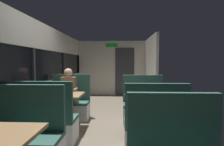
# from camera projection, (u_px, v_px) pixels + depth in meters

# --- Properties ---
(ground_plane) EXTENTS (3.30, 9.20, 0.02)m
(ground_plane) POSITION_uv_depth(u_px,v_px,m) (103.00, 131.00, 3.83)
(ground_plane) COLOR #665B4C
(carriage_window_panel_left) EXTENTS (0.09, 8.48, 2.30)m
(carriage_window_panel_left) POSITION_uv_depth(u_px,v_px,m) (33.00, 77.00, 3.82)
(carriage_window_panel_left) COLOR beige
(carriage_window_panel_left) RESTS_ON ground_plane
(carriage_end_bulkhead) EXTENTS (2.90, 0.11, 2.30)m
(carriage_end_bulkhead) POSITION_uv_depth(u_px,v_px,m) (113.00, 68.00, 7.94)
(carriage_end_bulkhead) COLOR beige
(carriage_end_bulkhead) RESTS_ON ground_plane
(carriage_aisle_panel_right) EXTENTS (0.08, 2.40, 2.30)m
(carriage_aisle_panel_right) POSITION_uv_depth(u_px,v_px,m) (151.00, 69.00, 6.69)
(carriage_aisle_panel_right) COLOR beige
(carriage_aisle_panel_right) RESTS_ON ground_plane
(bench_near_window_facing_entry) EXTENTS (0.95, 0.50, 1.10)m
(bench_near_window_facing_entry) POSITION_uv_depth(u_px,v_px,m) (26.00, 144.00, 2.46)
(bench_near_window_facing_entry) COLOR silver
(bench_near_window_facing_entry) RESTS_ON ground_plane
(dining_table_mid_window) EXTENTS (0.90, 0.70, 0.74)m
(dining_table_mid_window) POSITION_uv_depth(u_px,v_px,m) (61.00, 99.00, 3.90)
(dining_table_mid_window) COLOR #9E9EA3
(dining_table_mid_window) RESTS_ON ground_plane
(bench_mid_window_facing_end) EXTENTS (0.95, 0.50, 1.10)m
(bench_mid_window_facing_end) POSITION_uv_depth(u_px,v_px,m) (48.00, 125.00, 3.22)
(bench_mid_window_facing_end) COLOR silver
(bench_mid_window_facing_end) RESTS_ON ground_plane
(bench_mid_window_facing_entry) EXTENTS (0.95, 0.50, 1.10)m
(bench_mid_window_facing_entry) POSITION_uv_depth(u_px,v_px,m) (70.00, 106.00, 4.61)
(bench_mid_window_facing_entry) COLOR silver
(bench_mid_window_facing_entry) RESTS_ON ground_plane
(dining_table_rear_aisle) EXTENTS (0.90, 0.70, 0.74)m
(dining_table_rear_aisle) POSITION_uv_depth(u_px,v_px,m) (148.00, 102.00, 3.62)
(dining_table_rear_aisle) COLOR #9E9EA3
(dining_table_rear_aisle) RESTS_ON ground_plane
(bench_rear_aisle_facing_end) EXTENTS (0.95, 0.50, 1.10)m
(bench_rear_aisle_facing_end) POSITION_uv_depth(u_px,v_px,m) (154.00, 130.00, 2.94)
(bench_rear_aisle_facing_end) COLOR silver
(bench_rear_aisle_facing_end) RESTS_ON ground_plane
(bench_rear_aisle_facing_entry) EXTENTS (0.95, 0.50, 1.10)m
(bench_rear_aisle_facing_entry) POSITION_uv_depth(u_px,v_px,m) (143.00, 108.00, 4.34)
(bench_rear_aisle_facing_entry) COLOR silver
(bench_rear_aisle_facing_entry) RESTS_ON ground_plane
(seated_passenger) EXTENTS (0.47, 0.55, 1.26)m
(seated_passenger) POSITION_uv_depth(u_px,v_px,m) (69.00, 98.00, 4.53)
(seated_passenger) COLOR #26262D
(seated_passenger) RESTS_ON ground_plane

